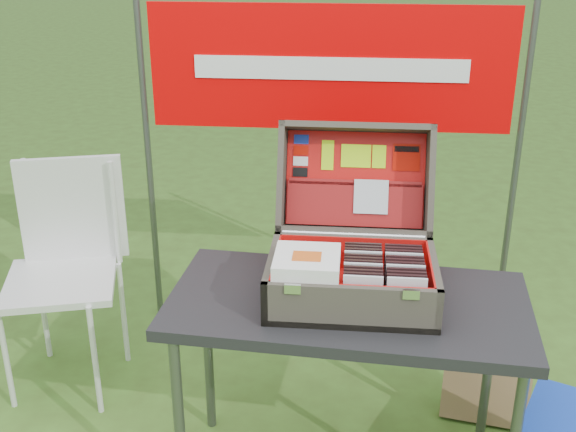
# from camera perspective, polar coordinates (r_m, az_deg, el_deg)

# --- Properties ---
(table) EXTENTS (1.23, 0.68, 0.74)m
(table) POSITION_cam_1_polar(r_m,az_deg,el_deg) (2.62, 4.51, -13.71)
(table) COLOR #232326
(table) RESTS_ON ground
(table_top) EXTENTS (1.23, 0.68, 0.04)m
(table_top) POSITION_cam_1_polar(r_m,az_deg,el_deg) (2.42, 4.77, -7.00)
(table_top) COLOR #232326
(table_top) RESTS_ON ground
(table_leg_fl) EXTENTS (0.04, 0.04, 0.70)m
(table_leg_fl) POSITION_cam_1_polar(r_m,az_deg,el_deg) (2.50, -8.54, -16.51)
(table_leg_fl) COLOR #59595B
(table_leg_fl) RESTS_ON ground
(table_leg_bl) EXTENTS (0.04, 0.04, 0.70)m
(table_leg_bl) POSITION_cam_1_polar(r_m,az_deg,el_deg) (2.87, -6.32, -10.56)
(table_leg_bl) COLOR #59595B
(table_leg_bl) RESTS_ON ground
(table_leg_br) EXTENTS (0.04, 0.04, 0.70)m
(table_leg_br) POSITION_cam_1_polar(r_m,az_deg,el_deg) (2.87, 15.56, -11.37)
(table_leg_br) COLOR #59595B
(table_leg_br) RESTS_ON ground
(suitcase) EXTENTS (0.55, 0.55, 0.49)m
(suitcase) POSITION_cam_1_polar(r_m,az_deg,el_deg) (2.36, 5.21, -0.73)
(suitcase) COLOR brown
(suitcase) RESTS_ON table
(suitcase_base_bottom) EXTENTS (0.55, 0.39, 0.02)m
(suitcase_base_bottom) POSITION_cam_1_polar(r_m,az_deg,el_deg) (2.41, 5.00, -6.36)
(suitcase_base_bottom) COLOR brown
(suitcase_base_bottom) RESTS_ON table_top
(suitcase_base_wall_front) EXTENTS (0.55, 0.02, 0.15)m
(suitcase_base_wall_front) POSITION_cam_1_polar(r_m,az_deg,el_deg) (2.22, 4.98, -7.28)
(suitcase_base_wall_front) COLOR brown
(suitcase_base_wall_front) RESTS_ON table_top
(suitcase_base_wall_back) EXTENTS (0.55, 0.02, 0.15)m
(suitcase_base_wall_back) POSITION_cam_1_polar(r_m,az_deg,el_deg) (2.55, 5.11, -3.09)
(suitcase_base_wall_back) COLOR brown
(suitcase_base_wall_back) RESTS_ON table_top
(suitcase_base_wall_left) EXTENTS (0.02, 0.39, 0.15)m
(suitcase_base_wall_left) POSITION_cam_1_polar(r_m,az_deg,el_deg) (2.39, -1.31, -4.78)
(suitcase_base_wall_left) COLOR brown
(suitcase_base_wall_left) RESTS_ON table_top
(suitcase_base_wall_right) EXTENTS (0.02, 0.39, 0.15)m
(suitcase_base_wall_right) POSITION_cam_1_polar(r_m,az_deg,el_deg) (2.40, 11.41, -5.24)
(suitcase_base_wall_right) COLOR brown
(suitcase_base_wall_right) RESTS_ON table_top
(suitcase_liner_floor) EXTENTS (0.51, 0.35, 0.01)m
(suitcase_liner_floor) POSITION_cam_1_polar(r_m,az_deg,el_deg) (2.40, 5.01, -6.08)
(suitcase_liner_floor) COLOR red
(suitcase_liner_floor) RESTS_ON suitcase_base_bottom
(suitcase_latch_left) EXTENTS (0.05, 0.01, 0.03)m
(suitcase_latch_left) POSITION_cam_1_polar(r_m,az_deg,el_deg) (2.18, 0.37, -5.78)
(suitcase_latch_left) COLOR silver
(suitcase_latch_left) RESTS_ON suitcase_base_wall_front
(suitcase_latch_right) EXTENTS (0.05, 0.01, 0.03)m
(suitcase_latch_right) POSITION_cam_1_polar(r_m,az_deg,el_deg) (2.19, 9.71, -6.12)
(suitcase_latch_right) COLOR silver
(suitcase_latch_right) RESTS_ON suitcase_base_wall_front
(suitcase_hinge) EXTENTS (0.50, 0.02, 0.02)m
(suitcase_hinge) POSITION_cam_1_polar(r_m,az_deg,el_deg) (2.53, 5.17, -1.48)
(suitcase_hinge) COLOR silver
(suitcase_hinge) RESTS_ON suitcase_base_wall_back
(suitcase_lid_back) EXTENTS (0.55, 0.16, 0.37)m
(suitcase_lid_back) POSITION_cam_1_polar(r_m,az_deg,el_deg) (2.66, 5.32, 2.89)
(suitcase_lid_back) COLOR brown
(suitcase_lid_back) RESTS_ON suitcase_base_wall_back
(suitcase_lid_rim_far) EXTENTS (0.55, 0.15, 0.07)m
(suitcase_lid_rim_far) POSITION_cam_1_polar(r_m,az_deg,el_deg) (2.61, 5.48, 7.01)
(suitcase_lid_rim_far) COLOR brown
(suitcase_lid_rim_far) RESTS_ON suitcase_lid_back
(suitcase_lid_rim_near) EXTENTS (0.55, 0.15, 0.07)m
(suitcase_lid_rim_near) POSITION_cam_1_polar(r_m,az_deg,el_deg) (2.60, 5.18, -1.16)
(suitcase_lid_rim_near) COLOR brown
(suitcase_lid_rim_near) RESTS_ON suitcase_lid_back
(suitcase_lid_rim_left) EXTENTS (0.02, 0.28, 0.42)m
(suitcase_lid_rim_left) POSITION_cam_1_polar(r_m,az_deg,el_deg) (2.61, -0.49, 3.13)
(suitcase_lid_rim_left) COLOR brown
(suitcase_lid_rim_left) RESTS_ON suitcase_lid_back
(suitcase_lid_rim_right) EXTENTS (0.02, 0.28, 0.42)m
(suitcase_lid_rim_right) POSITION_cam_1_polar(r_m,az_deg,el_deg) (2.61, 11.14, 2.70)
(suitcase_lid_rim_right) COLOR brown
(suitcase_lid_rim_right) RESTS_ON suitcase_lid_back
(suitcase_lid_liner) EXTENTS (0.50, 0.13, 0.32)m
(suitcase_lid_liner) POSITION_cam_1_polar(r_m,az_deg,el_deg) (2.65, 5.32, 2.90)
(suitcase_lid_liner) COLOR red
(suitcase_lid_liner) RESTS_ON suitcase_lid_back
(suitcase_liner_wall_front) EXTENTS (0.51, 0.01, 0.13)m
(suitcase_liner_wall_front) POSITION_cam_1_polar(r_m,az_deg,el_deg) (2.22, 5.00, -6.86)
(suitcase_liner_wall_front) COLOR red
(suitcase_liner_wall_front) RESTS_ON suitcase_base_bottom
(suitcase_liner_wall_back) EXTENTS (0.51, 0.01, 0.13)m
(suitcase_liner_wall_back) POSITION_cam_1_polar(r_m,az_deg,el_deg) (2.53, 5.11, -3.01)
(suitcase_liner_wall_back) COLOR red
(suitcase_liner_wall_back) RESTS_ON suitcase_base_bottom
(suitcase_liner_wall_left) EXTENTS (0.01, 0.35, 0.13)m
(suitcase_liner_wall_left) POSITION_cam_1_polar(r_m,az_deg,el_deg) (2.39, -0.98, -4.56)
(suitcase_liner_wall_left) COLOR red
(suitcase_liner_wall_left) RESTS_ON suitcase_base_bottom
(suitcase_liner_wall_right) EXTENTS (0.01, 0.35, 0.13)m
(suitcase_liner_wall_right) POSITION_cam_1_polar(r_m,az_deg,el_deg) (2.39, 11.10, -5.00)
(suitcase_liner_wall_right) COLOR red
(suitcase_liner_wall_right) RESTS_ON suitcase_base_bottom
(suitcase_lid_pocket) EXTENTS (0.49, 0.09, 0.16)m
(suitcase_lid_pocket) POSITION_cam_1_polar(r_m,az_deg,el_deg) (2.63, 5.25, 0.92)
(suitcase_lid_pocket) COLOR maroon
(suitcase_lid_pocket) RESTS_ON suitcase_lid_liner
(suitcase_pocket_edge) EXTENTS (0.48, 0.03, 0.03)m
(suitcase_pocket_edge) POSITION_cam_1_polar(r_m,az_deg,el_deg) (2.62, 5.32, 2.64)
(suitcase_pocket_edge) COLOR maroon
(suitcase_pocket_edge) RESTS_ON suitcase_lid_pocket
(suitcase_pocket_cd) EXTENTS (0.12, 0.05, 0.12)m
(suitcase_pocket_cd) POSITION_cam_1_polar(r_m,az_deg,el_deg) (2.61, 6.57, 1.52)
(suitcase_pocket_cd) COLOR silver
(suitcase_pocket_cd) RESTS_ON suitcase_lid_pocket
(lid_sticker_cc_a) EXTENTS (0.05, 0.02, 0.03)m
(lid_sticker_cc_a) POSITION_cam_1_polar(r_m,az_deg,el_deg) (2.66, 1.06, 6.08)
(lid_sticker_cc_a) COLOR #1933B2
(lid_sticker_cc_a) RESTS_ON suitcase_lid_liner
(lid_sticker_cc_b) EXTENTS (0.05, 0.02, 0.03)m
(lid_sticker_cc_b) POSITION_cam_1_polar(r_m,az_deg,el_deg) (2.65, 1.03, 5.22)
(lid_sticker_cc_b) COLOR #BC0D00
(lid_sticker_cc_b) RESTS_ON suitcase_lid_liner
(lid_sticker_cc_c) EXTENTS (0.05, 0.02, 0.03)m
(lid_sticker_cc_c) POSITION_cam_1_polar(r_m,az_deg,el_deg) (2.65, 1.00, 4.35)
(lid_sticker_cc_c) COLOR white
(lid_sticker_cc_c) RESTS_ON suitcase_lid_liner
(lid_sticker_cc_d) EXTENTS (0.05, 0.02, 0.03)m
(lid_sticker_cc_d) POSITION_cam_1_polar(r_m,az_deg,el_deg) (2.65, 0.97, 3.49)
(lid_sticker_cc_d) COLOR black
(lid_sticker_cc_d) RESTS_ON suitcase_lid_liner
(lid_card_neon_tall) EXTENTS (0.04, 0.04, 0.10)m
(lid_card_neon_tall) POSITION_cam_1_polar(r_m,az_deg,el_deg) (2.65, 3.15, 4.82)
(lid_card_neon_tall) COLOR #B7F40D
(lid_card_neon_tall) RESTS_ON suitcase_lid_liner
(lid_card_neon_main) EXTENTS (0.11, 0.03, 0.08)m
(lid_card_neon_main) POSITION_cam_1_polar(r_m,az_deg,el_deg) (2.64, 5.39, 4.74)
(lid_card_neon_main) COLOR #B7F40D
(lid_card_neon_main) RESTS_ON suitcase_lid_liner
(lid_card_neon_small) EXTENTS (0.05, 0.03, 0.08)m
(lid_card_neon_small) POSITION_cam_1_polar(r_m,az_deg,el_deg) (2.65, 7.21, 4.67)
(lid_card_neon_small) COLOR #B7F40D
(lid_card_neon_small) RESTS_ON suitcase_lid_liner
(lid_sticker_band) EXTENTS (0.10, 0.04, 0.09)m
(lid_sticker_band) POSITION_cam_1_polar(r_m,az_deg,el_deg) (2.65, 9.34, 4.59)
(lid_sticker_band) COLOR #BC0D00
(lid_sticker_band) RESTS_ON suitcase_lid_liner
(lid_sticker_band_bar) EXTENTS (0.09, 0.01, 0.02)m
(lid_sticker_band_bar) POSITION_cam_1_polar(r_m,az_deg,el_deg) (2.65, 9.36, 5.23)
(lid_sticker_band_bar) COLOR black
(lid_sticker_band_bar) RESTS_ON suitcase_lid_liner
(cd_left_0) EXTENTS (0.12, 0.01, 0.14)m
(cd_left_0) POSITION_cam_1_polar(r_m,az_deg,el_deg) (2.24, 5.90, -6.33)
(cd_left_0) COLOR silver
(cd_left_0) RESTS_ON suitcase_liner_floor
(cd_left_1) EXTENTS (0.12, 0.01, 0.14)m
(cd_left_1) POSITION_cam_1_polar(r_m,az_deg,el_deg) (2.26, 5.90, -6.06)
(cd_left_1) COLOR black
(cd_left_1) RESTS_ON suitcase_liner_floor
(cd_left_2) EXTENTS (0.12, 0.01, 0.14)m
(cd_left_2) POSITION_cam_1_polar(r_m,az_deg,el_deg) (2.28, 5.90, -5.80)
(cd_left_2) COLOR black
(cd_left_2) RESTS_ON suitcase_liner_floor
(cd_left_3) EXTENTS (0.12, 0.01, 0.14)m
(cd_left_3) POSITION_cam_1_polar(r_m,az_deg,el_deg) (2.29, 5.90, -5.54)
(cd_left_3) COLOR black
(cd_left_3) RESTS_ON suitcase_liner_floor
(cd_left_4) EXTENTS (0.12, 0.01, 0.14)m
(cd_left_4) POSITION_cam_1_polar(r_m,az_deg,el_deg) (2.31, 5.91, -5.29)
(cd_left_4) COLOR silver
(cd_left_4) RESTS_ON suitcase_liner_floor
(cd_left_5) EXTENTS (0.12, 0.01, 0.14)m
(cd_left_5) POSITION_cam_1_polar(r_m,az_deg,el_deg) (2.33, 5.91, -5.04)
(cd_left_5) COLOR black
(cd_left_5) RESTS_ON suitcase_liner_floor
(cd_left_6) EXTENTS (0.12, 0.01, 0.14)m
(cd_left_6) POSITION_cam_1_polar(r_m,az_deg,el_deg) (2.35, 5.91, -4.79)
(cd_left_6) COLOR black
(cd_left_6) RESTS_ON suitcase_liner_floor
(cd_left_7) EXTENTS (0.12, 0.01, 0.14)m
(cd_left_7) POSITION_cam_1_polar(r_m,az_deg,el_deg) (2.37, 5.91, -4.55)
(cd_left_7) COLOR black
(cd_left_7) RESTS_ON suitcase_liner_floor
(cd_left_8) EXTENTS (0.12, 0.01, 0.14)m
(cd_left_8) POSITION_cam_1_polar(r_m,az_deg,el_deg) (2.39, 5.91, -4.31)
(cd_left_8) COLOR silver
(cd_left_8) RESTS_ON suitcase_liner_floor
(cd_left_9) EXTENTS (0.12, 0.01, 0.14)m
(cd_left_9) POSITION_cam_1_polar(r_m,az_deg,el_deg) (2.41, 5.91, -4.08)
(cd_left_9) COLOR black
(cd_left_9) RESTS_ON suitcase_liner_floor
(cd_left_10) EXTENTS (0.12, 0.01, 0.14)m
(cd_left_10) POSITION_cam_1_polar(r_m,az_deg,el_deg) (2.43, 5.91, -3.85)
(cd_left_10) COLOR black
(cd_left_10) RESTS_ON suitcase_liner_floor
(cd_left_11) EXTENTS (0.12, 0.01, 0.14)m
(cd_left_11) POSITION_cam_1_polar(r_m,az_deg,el_deg) (2.45, 5.91, -3.62)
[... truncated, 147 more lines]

